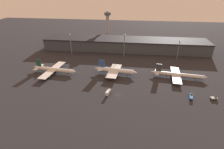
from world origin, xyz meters
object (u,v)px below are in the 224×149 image
Objects in this scene: control_tower at (108,23)px; airplane_0 at (54,70)px; service_vehicle_1 at (108,92)px; service_vehicle_2 at (191,96)px; airplane_1 at (115,71)px; airplane_2 at (178,75)px; service_vehicle_0 at (214,98)px.

airplane_0 is at bearing -106.63° from control_tower.
service_vehicle_1 reaches higher than service_vehicle_2.
service_vehicle_2 is at bearing -6.76° from airplane_0.
service_vehicle_1 is 0.97× the size of service_vehicle_2.
airplane_1 is 55.67m from airplane_2.
service_vehicle_1 is (-77.05, -3.07, 0.76)m from service_vehicle_0.
airplane_1 is at bearing -173.60° from airplane_2.
service_vehicle_1 is 149.24m from control_tower.
service_vehicle_1 is at bearing 168.54° from service_vehicle_0.
airplane_0 is at bearing 93.45° from service_vehicle_2.
airplane_0 is 1.10× the size of airplane_1.
airplane_2 reaches higher than service_vehicle_1.
airplane_1 is at bearing -78.47° from control_tower.
control_tower reaches higher than airplane_0.
airplane_1 is 81.08m from service_vehicle_0.
airplane_2 is at bearing 6.40° from airplane_1.
control_tower reaches higher than service_vehicle_0.
airplane_2 is 9.37× the size of service_vehicle_0.
service_vehicle_1 reaches higher than service_vehicle_0.
service_vehicle_2 is 0.19× the size of control_tower.
airplane_1 is (57.54, 3.35, 0.62)m from airplane_0.
service_vehicle_2 is at bearing 167.67° from service_vehicle_0.
airplane_0 is 0.92× the size of airplane_2.
service_vehicle_1 is (55.56, -30.26, -1.24)m from airplane_0.
control_tower is (-78.61, 112.60, 21.23)m from airplane_2.
airplane_1 is 33.73m from service_vehicle_1.
control_tower reaches higher than airplane_2.
control_tower is at bearing 20.44° from service_vehicle_1.
airplane_0 is 119.88m from service_vehicle_2.
control_tower is (-98.01, 143.00, 23.02)m from service_vehicle_0.
service_vehicle_1 is at bearing -86.84° from airplane_1.
airplane_2 is 66.67m from service_vehicle_1.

